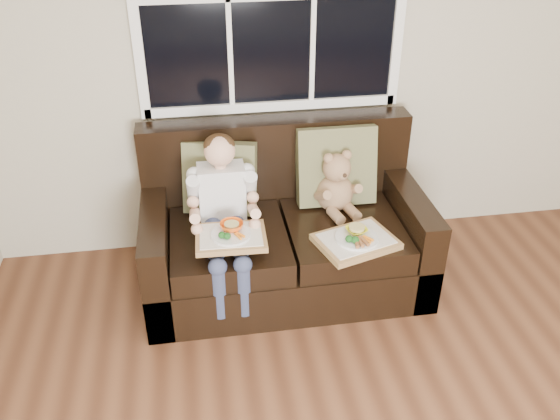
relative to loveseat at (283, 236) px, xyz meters
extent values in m
cube|color=#BAB19A|center=(0.40, 0.48, 1.04)|extent=(4.50, 0.02, 2.70)
cube|color=white|center=(0.00, 0.45, 0.69)|extent=(1.58, 0.04, 0.06)
cube|color=white|center=(-0.78, 0.45, 1.34)|extent=(0.06, 0.04, 1.37)
cube|color=black|center=(0.00, -0.07, -0.16)|extent=(1.70, 0.90, 0.30)
cube|color=black|center=(-0.77, -0.07, -0.01)|extent=(0.15, 0.90, 0.60)
cube|color=black|center=(0.78, -0.07, -0.01)|extent=(0.15, 0.90, 0.60)
cube|color=black|center=(0.00, 0.31, 0.32)|extent=(1.70, 0.18, 0.66)
cube|color=black|center=(-0.35, -0.15, 0.07)|extent=(0.68, 0.72, 0.15)
cube|color=black|center=(0.35, -0.15, 0.07)|extent=(0.68, 0.72, 0.15)
cube|color=olive|center=(-0.37, 0.15, 0.36)|extent=(0.48, 0.30, 0.45)
cube|color=olive|center=(0.36, 0.15, 0.39)|extent=(0.49, 0.23, 0.51)
cube|color=silver|center=(-0.37, -0.02, 0.34)|extent=(0.27, 0.17, 0.37)
sphere|color=#E4AB8B|center=(-0.37, -0.03, 0.63)|extent=(0.18, 0.18, 0.18)
ellipsoid|color=#352111|center=(-0.37, -0.01, 0.65)|extent=(0.18, 0.18, 0.13)
cylinder|color=#303854|center=(-0.44, -0.22, 0.19)|extent=(0.10, 0.33, 0.10)
cylinder|color=#303854|center=(-0.30, -0.22, 0.19)|extent=(0.10, 0.33, 0.10)
cylinder|color=#303854|center=(-0.44, -0.48, -0.01)|extent=(0.09, 0.09, 0.31)
cylinder|color=#303854|center=(-0.30, -0.48, -0.01)|extent=(0.09, 0.09, 0.31)
cylinder|color=#E4AB8B|center=(-0.53, -0.14, 0.38)|extent=(0.07, 0.33, 0.26)
cylinder|color=#E4AB8B|center=(-0.21, -0.14, 0.38)|extent=(0.07, 0.33, 0.26)
ellipsoid|color=#A27C55|center=(0.33, 0.06, 0.25)|extent=(0.27, 0.25, 0.24)
sphere|color=#A27C55|center=(0.33, 0.04, 0.43)|extent=(0.21, 0.21, 0.17)
sphere|color=#A27C55|center=(0.27, 0.05, 0.50)|extent=(0.06, 0.06, 0.06)
sphere|color=#A27C55|center=(0.39, 0.05, 0.50)|extent=(0.06, 0.06, 0.06)
sphere|color=#A27C55|center=(0.33, -0.03, 0.41)|extent=(0.07, 0.07, 0.07)
sphere|color=black|center=(0.33, -0.05, 0.42)|extent=(0.03, 0.03, 0.03)
cylinder|color=#A27C55|center=(0.28, -0.08, 0.17)|extent=(0.10, 0.14, 0.07)
cylinder|color=#A27C55|center=(0.39, -0.08, 0.17)|extent=(0.10, 0.14, 0.07)
cube|color=tan|center=(-0.35, -0.34, 0.25)|extent=(0.39, 0.31, 0.03)
cube|color=beige|center=(-0.35, -0.34, 0.27)|extent=(0.35, 0.26, 0.01)
cylinder|color=silver|center=(-0.35, -0.35, 0.28)|extent=(0.22, 0.22, 0.01)
imported|color=#FF6015|center=(-0.34, -0.31, 0.31)|extent=(0.13, 0.13, 0.04)
cylinder|color=#D8C575|center=(-0.34, -0.31, 0.31)|extent=(0.08, 0.08, 0.02)
ellipsoid|color=#23591C|center=(-0.40, -0.39, 0.31)|extent=(0.04, 0.04, 0.04)
ellipsoid|color=#23591C|center=(-0.37, -0.40, 0.31)|extent=(0.04, 0.04, 0.04)
cylinder|color=orange|center=(-0.31, -0.39, 0.29)|extent=(0.04, 0.06, 0.01)
cube|color=tan|center=(0.36, -0.36, 0.16)|extent=(0.51, 0.44, 0.04)
cube|color=beige|center=(0.36, -0.36, 0.18)|extent=(0.44, 0.38, 0.01)
cylinder|color=silver|center=(0.36, -0.37, 0.19)|extent=(0.25, 0.25, 0.02)
imported|color=yellow|center=(0.37, -0.32, 0.21)|extent=(0.15, 0.15, 0.03)
cylinder|color=#D8C575|center=(0.37, -0.32, 0.22)|extent=(0.09, 0.09, 0.02)
ellipsoid|color=#23591C|center=(0.30, -0.41, 0.22)|extent=(0.04, 0.04, 0.04)
ellipsoid|color=#23591C|center=(0.33, -0.42, 0.22)|extent=(0.04, 0.04, 0.04)
cylinder|color=orange|center=(0.40, -0.41, 0.21)|extent=(0.05, 0.07, 0.02)
cylinder|color=brown|center=(0.36, -0.43, 0.21)|extent=(0.03, 0.09, 0.02)
camera|label=1|loc=(-0.51, -3.04, 2.07)|focal=38.00mm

